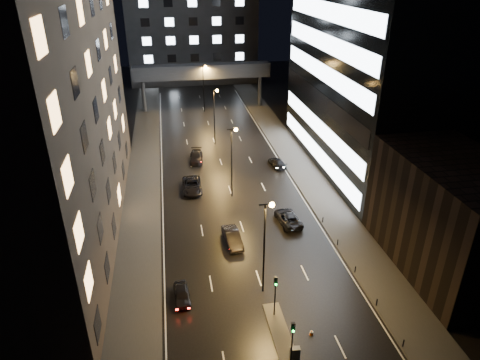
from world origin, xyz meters
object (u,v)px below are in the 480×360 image
Objects in this scene: car_away_b at (232,238)px; car_away_c at (192,186)px; car_away_a at (182,294)px; car_toward_b at (277,163)px; car_toward_a at (288,218)px; car_away_d at (196,157)px; utility_cabinet at (295,354)px.

car_away_c reaches higher than car_away_b.
car_away_b reaches higher than car_away_a.
car_toward_a is at bearing 72.47° from car_toward_b.
car_toward_a is (7.61, 3.22, -0.07)m from car_away_b.
car_away_c is 10.52m from car_away_d.
utility_cabinet reaches higher than car_away_d.
utility_cabinet is (8.73, -8.95, 0.21)m from car_away_a.
car_away_a is at bearing 139.61° from utility_cabinet.
car_away_c is (2.62, 22.54, 0.16)m from car_away_a.
utility_cabinet is at bearing -48.86° from car_away_a.
car_away_d is at bearing 82.83° from car_away_c.
car_toward_a reaches higher than car_away_a.
utility_cabinet reaches higher than car_toward_b.
car_toward_a is at bearing 18.37° from car_away_b.
car_away_b is 3.50× the size of utility_cabinet.
utility_cabinet is (-8.06, -37.50, 0.19)m from car_toward_b.
car_toward_b is (16.80, 28.56, 0.02)m from car_away_a.
car_away_b is 22.64m from car_toward_b.
car_toward_a is (11.31, -10.82, -0.07)m from car_away_c.
car_toward_a is 3.81× the size of utility_cabinet.
utility_cabinet is at bearing -86.70° from car_away_b.
car_away_d reaches higher than car_away_a.
car_toward_b is (14.18, 6.02, -0.14)m from car_away_c.
car_toward_b is 3.27× the size of utility_cabinet.
car_away_d is (4.09, 32.95, 0.11)m from car_away_a.
car_toward_b is (10.48, 20.06, -0.14)m from car_away_b.
car_away_b reaches higher than car_toward_a.
car_away_b reaches higher than car_away_d.
car_away_a is 12.50m from utility_cabinet.
car_away_b is at bearing 54.56° from car_toward_b.
utility_cabinet is at bearing -78.15° from car_away_d.
car_toward_b is at bearing -13.56° from car_away_d.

